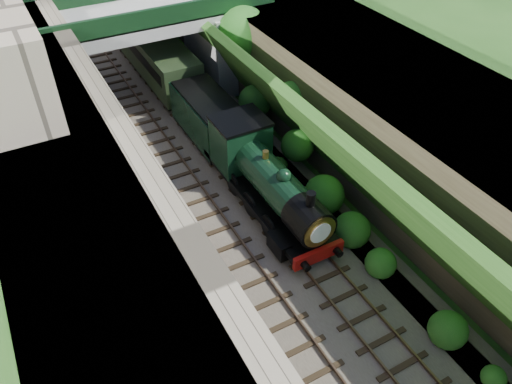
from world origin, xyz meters
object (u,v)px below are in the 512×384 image
at_px(road_bridge, 158,39).
at_px(tree, 244,34).
at_px(locomotive, 267,181).
at_px(tender, 209,119).

distance_m(road_bridge, tree, 6.05).
height_order(locomotive, tender, locomotive).
bearing_deg(locomotive, road_bridge, 90.98).
height_order(tree, tender, tree).
relative_size(locomotive, tender, 1.70).
xyz_separation_m(tree, locomotive, (-4.71, -11.52, -2.75)).
height_order(road_bridge, tree, road_bridge).
bearing_deg(road_bridge, tree, -34.47).
relative_size(road_bridge, locomotive, 1.56).
bearing_deg(locomotive, tender, 90.00).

